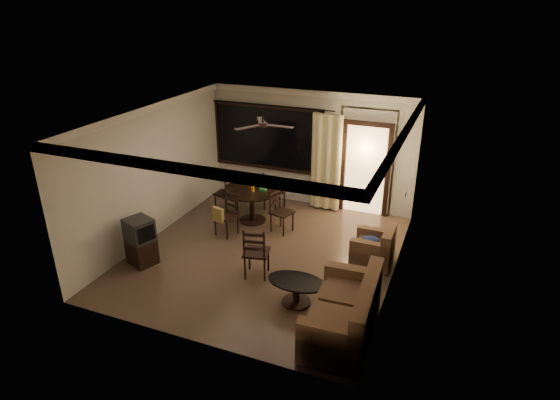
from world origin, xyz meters
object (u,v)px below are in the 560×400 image
at_px(dining_table, 252,196).
at_px(tv_cabinet, 141,241).
at_px(armchair, 375,249).
at_px(coffee_table, 296,288).
at_px(dining_chair_north, 274,199).
at_px(sofa, 346,315).
at_px(dining_chair_west, 226,200).
at_px(dining_chair_south, 226,222).
at_px(dining_chair_east, 281,219).
at_px(side_chair, 257,261).

distance_m(dining_table, tv_cabinet, 2.75).
relative_size(dining_table, armchair, 1.63).
height_order(dining_table, coffee_table, dining_table).
height_order(dining_chair_north, armchair, dining_chair_north).
height_order(sofa, coffee_table, sofa).
bearing_deg(tv_cabinet, dining_table, 85.30).
relative_size(dining_chair_west, sofa, 0.53).
distance_m(tv_cabinet, coffee_table, 3.20).
distance_m(dining_table, sofa, 4.28).
height_order(tv_cabinet, armchair, tv_cabinet).
bearing_deg(tv_cabinet, dining_chair_south, 81.08).
xyz_separation_m(dining_chair_east, sofa, (2.18, -2.83, 0.09)).
bearing_deg(dining_chair_south, dining_chair_east, 45.70).
relative_size(dining_chair_south, armchair, 1.26).
bearing_deg(dining_chair_west, dining_table, 90.07).
xyz_separation_m(tv_cabinet, coffee_table, (3.19, -0.09, -0.18)).
relative_size(dining_chair_south, sofa, 0.53).
bearing_deg(dining_chair_north, coffee_table, 134.32).
bearing_deg(dining_chair_east, dining_chair_south, 135.70).
xyz_separation_m(dining_chair_south, armchair, (3.20, 0.01, 0.01)).
height_order(dining_chair_east, coffee_table, dining_chair_east).
distance_m(coffee_table, side_chair, 1.10).
bearing_deg(sofa, coffee_table, 150.74).
height_order(dining_chair_east, tv_cabinet, dining_chair_east).
bearing_deg(tv_cabinet, armchair, 42.63).
xyz_separation_m(dining_table, dining_chair_north, (0.21, 0.76, -0.32)).
xyz_separation_m(dining_chair_west, sofa, (3.79, -3.29, 0.09)).
bearing_deg(sofa, dining_chair_north, 123.45).
relative_size(dining_table, sofa, 0.69).
xyz_separation_m(dining_chair_north, tv_cabinet, (-1.39, -3.24, 0.19)).
bearing_deg(coffee_table, tv_cabinet, 178.36).
height_order(dining_chair_north, side_chair, side_chair).
xyz_separation_m(dining_chair_west, tv_cabinet, (-0.37, -2.71, 0.19)).
distance_m(dining_chair_south, tv_cabinet, 1.91).
height_order(dining_chair_south, coffee_table, dining_chair_south).
relative_size(dining_chair_east, dining_chair_south, 1.00).
distance_m(dining_chair_west, tv_cabinet, 2.74).
height_order(dining_chair_east, armchair, dining_chair_east).
xyz_separation_m(dining_chair_north, sofa, (2.77, -3.82, 0.09)).
distance_m(sofa, coffee_table, 1.09).
relative_size(tv_cabinet, side_chair, 0.92).
relative_size(dining_chair_west, coffee_table, 0.96).
relative_size(dining_chair_south, coffee_table, 0.96).
bearing_deg(dining_table, side_chair, -63.04).
distance_m(dining_chair_east, sofa, 3.58).
bearing_deg(tv_cabinet, dining_chair_north, 87.43).
height_order(tv_cabinet, side_chair, side_chair).
xyz_separation_m(dining_chair_west, side_chair, (1.85, -2.28, 0.02)).
bearing_deg(dining_table, tv_cabinet, -115.43).
relative_size(dining_chair_north, coffee_table, 0.96).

